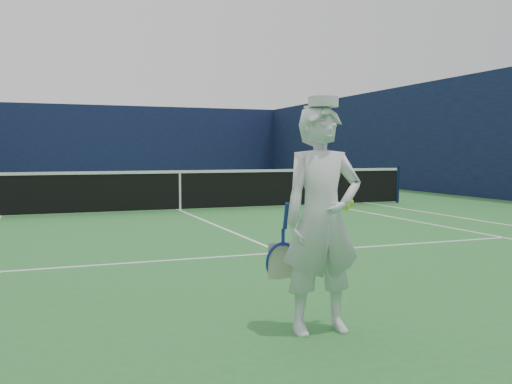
# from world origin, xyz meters

# --- Properties ---
(ground) EXTENTS (80.00, 80.00, 0.00)m
(ground) POSITION_xyz_m (0.00, 0.00, 0.00)
(ground) COLOR #296D2F
(ground) RESTS_ON ground
(court_markings) EXTENTS (11.03, 23.83, 0.01)m
(court_markings) POSITION_xyz_m (0.00, 0.00, 0.00)
(court_markings) COLOR white
(court_markings) RESTS_ON ground
(windscreen_fence) EXTENTS (20.12, 36.12, 4.00)m
(windscreen_fence) POSITION_xyz_m (0.00, 0.00, 2.00)
(windscreen_fence) COLOR #0F1537
(windscreen_fence) RESTS_ON ground
(tennis_net) EXTENTS (12.88, 0.09, 1.07)m
(tennis_net) POSITION_xyz_m (0.00, 0.00, 0.55)
(tennis_net) COLOR #141E4C
(tennis_net) RESTS_ON ground
(tennis_player) EXTENTS (0.76, 0.50, 1.89)m
(tennis_player) POSITION_xyz_m (-1.13, -9.83, 0.92)
(tennis_player) COLOR white
(tennis_player) RESTS_ON ground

